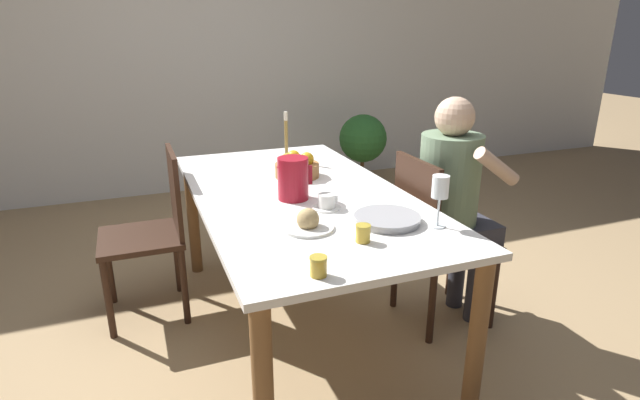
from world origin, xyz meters
The scene contains 16 objects.
ground_plane centered at (0.00, 0.00, 0.00)m, with size 20.00×20.00×0.00m, color tan.
wall_back centered at (0.00, 2.63, 1.30)m, with size 10.00×0.06×2.60m.
dining_table centered at (0.00, 0.00, 0.66)m, with size 0.96×1.83×0.75m.
chair_person_side centered at (0.67, -0.17, 0.49)m, with size 0.42×0.42×0.90m.
chair_opposite centered at (-0.67, 0.44, 0.49)m, with size 0.42×0.42×0.90m.
person_seated centered at (0.76, -0.19, 0.71)m, with size 0.39×0.41×1.19m.
red_pitcher centered at (-0.06, -0.08, 0.85)m, with size 0.16×0.14×0.20m.
wine_glass_water centered at (0.37, -0.61, 0.91)m, with size 0.07×0.07×0.21m.
teacup_near_person centered at (0.04, -0.26, 0.78)m, with size 0.13×0.13×0.07m.
serving_tray centered at (0.21, -0.50, 0.76)m, with size 0.27×0.27×0.03m.
bread_plate centered at (-0.12, -0.45, 0.78)m, with size 0.20×0.20×0.09m.
jam_jar_amber centered at (0.03, -0.64, 0.79)m, with size 0.06×0.06×0.07m.
jam_jar_red centered at (-0.22, -0.83, 0.79)m, with size 0.06×0.06×0.07m.
fruit_bowl centered at (0.08, 0.26, 0.80)m, with size 0.23×0.23×0.13m.
candlestick_tall centered at (0.12, 0.58, 0.86)m, with size 0.06×0.06×0.29m.
potted_plant centered at (1.30, 1.98, 0.47)m, with size 0.45×0.45×0.74m.
Camera 1 is at (-0.72, -2.16, 1.50)m, focal length 28.00 mm.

